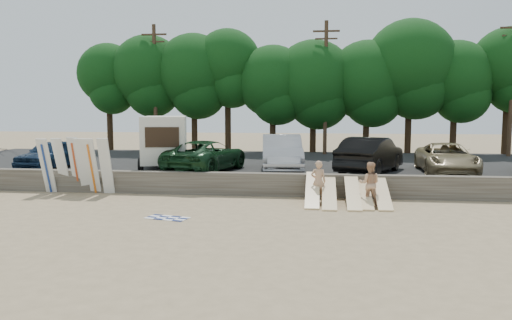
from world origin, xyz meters
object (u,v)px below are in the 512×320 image
object	(u,v)px
box_trailer	(165,139)
car_2	(282,153)
beachgoer_a	(318,181)
cooler	(329,197)
beachgoer_b	(370,184)
car_4	(446,158)
car_0	(51,154)
car_1	(206,156)
car_3	(370,155)

from	to	relation	value
box_trailer	car_2	xyz separation A→B (m)	(6.07, -0.14, -0.62)
beachgoer_a	cooler	size ratio (longest dim) A/B	4.46
beachgoer_b	cooler	xyz separation A→B (m)	(-1.56, 0.75, -0.70)
car_4	car_0	bearing A→B (deg)	-175.79
car_2	beachgoer_a	world-z (taller)	car_2
car_1	cooler	distance (m)	7.15
car_2	beachgoer_a	bearing A→B (deg)	-74.07
beachgoer_b	car_1	bearing A→B (deg)	-23.97
car_0	car_4	xyz separation A→B (m)	(20.03, 0.64, -0.02)
car_1	beachgoer_a	size ratio (longest dim) A/B	3.26
car_1	beachgoer_a	distance (m)	6.83
car_4	cooler	size ratio (longest dim) A/B	13.68
car_0	car_1	size ratio (longest dim) A/B	0.79
car_1	car_0	bearing A→B (deg)	13.03
car_3	car_2	bearing A→B (deg)	18.72
beachgoer_a	car_4	bearing A→B (deg)	-143.95
car_3	beachgoer_a	world-z (taller)	car_3
car_3	cooler	xyz separation A→B (m)	(-2.04, -3.86, -1.41)
car_0	car_3	bearing A→B (deg)	6.32
car_3	car_4	size ratio (longest dim) A/B	1.02
cooler	car_4	bearing A→B (deg)	22.10
box_trailer	car_1	distance (m)	2.55
car_4	cooler	xyz separation A→B (m)	(-5.70, -4.34, -1.26)
box_trailer	car_0	xyz separation A→B (m)	(-5.97, -0.62, -0.78)
box_trailer	car_4	xyz separation A→B (m)	(14.06, 0.02, -0.80)
beachgoer_b	car_4	bearing A→B (deg)	-123.24
car_1	cooler	bearing A→B (deg)	162.74
car_3	car_4	xyz separation A→B (m)	(3.66, 0.48, -0.15)
box_trailer	car_0	world-z (taller)	box_trailer
car_2	car_3	size ratio (longest dim) A/B	1.03
car_4	cooler	bearing A→B (deg)	-140.34
car_0	car_1	world-z (taller)	car_1
car_2	beachgoer_a	distance (m)	4.88
box_trailer	car_4	distance (m)	14.08
car_1	cooler	world-z (taller)	car_1
cooler	car_3	bearing A→B (deg)	46.98
beachgoer_b	cooler	distance (m)	1.87
car_1	cooler	xyz separation A→B (m)	(6.03, -3.61, -1.31)
box_trailer	beachgoer_b	world-z (taller)	box_trailer
car_4	beachgoer_a	xyz separation A→B (m)	(-6.15, -4.61, -0.58)
car_2	car_3	world-z (taller)	car_2
car_2	beachgoer_b	world-z (taller)	car_2
car_0	car_1	xyz separation A→B (m)	(8.30, -0.09, 0.02)
box_trailer	car_0	size ratio (longest dim) A/B	1.06
box_trailer	car_3	bearing A→B (deg)	-16.55
car_2	car_4	world-z (taller)	car_2
beachgoer_a	car_3	bearing A→B (deg)	-121.86
car_1	beachgoer_b	size ratio (longest dim) A/B	3.22
car_3	beachgoer_a	distance (m)	4.87
box_trailer	car_4	size ratio (longest dim) A/B	0.89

